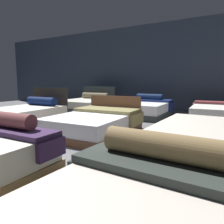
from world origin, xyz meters
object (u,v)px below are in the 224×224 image
object	(u,v)px
bed_7	(144,109)
bed_8	(218,114)
bed_6	(87,105)
bed_4	(95,123)
bed_3	(27,114)
bed_5	(207,138)

from	to	relation	value
bed_7	bed_8	size ratio (longest dim) A/B	0.99
bed_7	bed_8	world-z (taller)	bed_7
bed_6	bed_8	bearing A→B (deg)	-0.52
bed_4	bed_6	distance (m)	3.66
bed_3	bed_4	size ratio (longest dim) A/B	0.93
bed_5	bed_6	world-z (taller)	bed_6
bed_6	bed_7	world-z (taller)	bed_6
bed_8	bed_5	bearing A→B (deg)	-92.48
bed_5	bed_6	distance (m)	5.54
bed_3	bed_6	distance (m)	2.85
bed_4	bed_7	size ratio (longest dim) A/B	1.13
bed_5	bed_6	size ratio (longest dim) A/B	1.05
bed_3	bed_5	distance (m)	4.70
bed_7	bed_8	bearing A→B (deg)	1.00
bed_4	bed_5	distance (m)	2.38
bed_3	bed_7	world-z (taller)	bed_3
bed_4	bed_6	xyz separation A→B (m)	(-2.32, 2.83, 0.02)
bed_4	bed_8	distance (m)	3.74
bed_6	bed_4	bearing A→B (deg)	-51.99
bed_3	bed_7	distance (m)	3.73
bed_5	bed_7	world-z (taller)	bed_7
bed_3	bed_8	size ratio (longest dim) A/B	1.03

